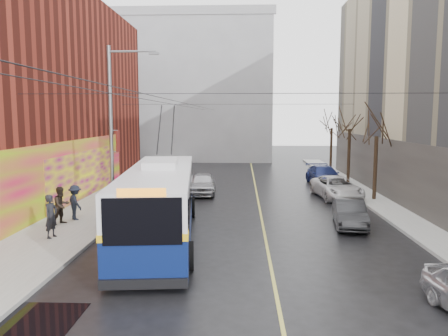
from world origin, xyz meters
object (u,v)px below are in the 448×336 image
(following_car, at_px, (203,184))
(parked_car_b, at_px, (350,213))
(tree_near, at_px, (377,124))
(pedestrian_a, at_px, (51,216))
(streetlight_pole, at_px, (114,128))
(parked_car_d, at_px, (324,175))
(parked_car_c, at_px, (336,188))
(trolleybus, at_px, (160,201))
(pedestrian_c, at_px, (75,202))
(tree_far, at_px, (332,120))
(pedestrian_b, at_px, (61,205))
(tree_mid, at_px, (350,119))

(following_car, bearing_deg, parked_car_b, -49.44)
(tree_near, distance_m, pedestrian_a, 19.93)
(streetlight_pole, height_order, parked_car_d, streetlight_pole)
(parked_car_c, distance_m, parked_car_d, 5.78)
(trolleybus, distance_m, parked_car_d, 18.86)
(trolleybus, distance_m, pedestrian_c, 5.69)
(tree_far, bearing_deg, parked_car_c, -99.68)
(pedestrian_c, bearing_deg, tree_near, -112.24)
(parked_car_c, bearing_deg, pedestrian_a, -150.78)
(parked_car_b, relative_size, pedestrian_b, 2.17)
(parked_car_d, xyz_separation_m, pedestrian_b, (-15.49, -13.99, 0.32))
(parked_car_b, distance_m, parked_car_c, 7.62)
(pedestrian_a, bearing_deg, tree_near, -46.94)
(pedestrian_b, height_order, pedestrian_c, pedestrian_b)
(pedestrian_a, relative_size, pedestrian_c, 1.06)
(streetlight_pole, distance_m, parked_car_c, 15.19)
(tree_far, xyz_separation_m, trolleybus, (-12.22, -23.16, -3.44))
(parked_car_c, relative_size, pedestrian_b, 2.82)
(streetlight_pole, relative_size, pedestrian_a, 4.69)
(tree_mid, xyz_separation_m, tree_far, (0.00, 7.00, -0.11))
(streetlight_pole, xyz_separation_m, tree_mid, (15.14, 13.00, 0.41))
(following_car, bearing_deg, trolleybus, -96.65)
(following_car, bearing_deg, tree_near, -12.83)
(tree_near, bearing_deg, tree_mid, 90.00)
(parked_car_b, relative_size, parked_car_c, 0.77)
(parked_car_d, bearing_deg, following_car, -158.36)
(parked_car_d, bearing_deg, pedestrian_b, -142.10)
(trolleybus, height_order, following_car, trolleybus)
(tree_far, distance_m, parked_car_d, 8.78)
(tree_near, distance_m, pedestrian_c, 18.73)
(trolleybus, height_order, parked_car_b, trolleybus)
(tree_near, distance_m, following_car, 12.28)
(tree_mid, bearing_deg, trolleybus, -127.10)
(trolleybus, height_order, pedestrian_c, trolleybus)
(streetlight_pole, xyz_separation_m, parked_car_d, (13.14, 12.66, -4.08))
(parked_car_b, distance_m, following_car, 11.99)
(parked_car_b, bearing_deg, pedestrian_b, -170.10)
(tree_near, relative_size, parked_car_c, 1.21)
(tree_far, height_order, parked_car_d, tree_far)
(tree_mid, height_order, pedestrian_a, tree_mid)
(parked_car_c, distance_m, pedestrian_b, 17.33)
(pedestrian_c, bearing_deg, pedestrian_b, 117.63)
(parked_car_c, bearing_deg, streetlight_pole, -158.64)
(following_car, xyz_separation_m, pedestrian_b, (-6.16, -9.48, 0.33))
(streetlight_pole, height_order, following_car, streetlight_pole)
(streetlight_pole, height_order, pedestrian_c, streetlight_pole)
(tree_mid, xyz_separation_m, parked_car_b, (-3.20, -13.67, -4.58))
(tree_near, relative_size, parked_car_b, 1.58)
(tree_mid, bearing_deg, pedestrian_b, -140.66)
(pedestrian_c, bearing_deg, streetlight_pole, -121.39)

